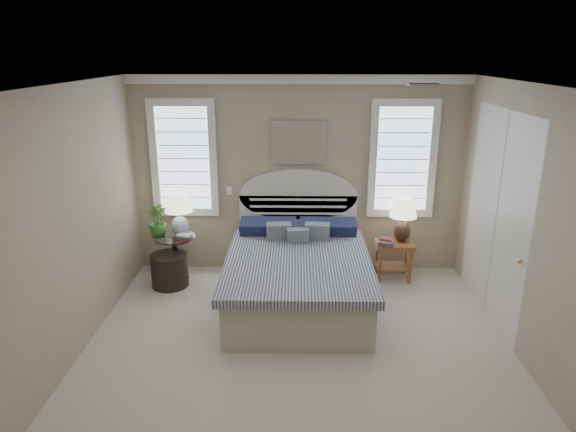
# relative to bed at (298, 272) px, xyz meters

# --- Properties ---
(floor) EXTENTS (4.50, 5.00, 0.01)m
(floor) POSITION_rel_bed_xyz_m (0.00, -1.46, -0.39)
(floor) COLOR beige
(floor) RESTS_ON ground
(ceiling) EXTENTS (4.50, 5.00, 0.01)m
(ceiling) POSITION_rel_bed_xyz_m (0.00, -1.46, 2.31)
(ceiling) COLOR silver
(ceiling) RESTS_ON wall_back
(wall_back) EXTENTS (4.50, 0.02, 2.70)m
(wall_back) POSITION_rel_bed_xyz_m (0.00, 1.04, 0.96)
(wall_back) COLOR tan
(wall_back) RESTS_ON floor
(wall_left) EXTENTS (0.02, 5.00, 2.70)m
(wall_left) POSITION_rel_bed_xyz_m (-2.25, -1.46, 0.96)
(wall_left) COLOR tan
(wall_left) RESTS_ON floor
(wall_right) EXTENTS (0.02, 5.00, 2.70)m
(wall_right) POSITION_rel_bed_xyz_m (2.25, -1.46, 0.96)
(wall_right) COLOR tan
(wall_right) RESTS_ON floor
(crown_molding) EXTENTS (4.50, 0.08, 0.12)m
(crown_molding) POSITION_rel_bed_xyz_m (0.00, 1.00, 2.25)
(crown_molding) COLOR white
(crown_molding) RESTS_ON wall_back
(hvac_vent) EXTENTS (0.30, 0.20, 0.02)m
(hvac_vent) POSITION_rel_bed_xyz_m (1.20, -0.66, 2.29)
(hvac_vent) COLOR #B2B2B2
(hvac_vent) RESTS_ON ceiling
(switch_plate) EXTENTS (0.08, 0.01, 0.12)m
(switch_plate) POSITION_rel_bed_xyz_m (-0.95, 1.03, 0.76)
(switch_plate) COLOR white
(switch_plate) RESTS_ON wall_back
(window_left) EXTENTS (0.90, 0.06, 1.60)m
(window_left) POSITION_rel_bed_xyz_m (-1.55, 1.02, 1.21)
(window_left) COLOR #ACBFDA
(window_left) RESTS_ON wall_back
(window_right) EXTENTS (0.90, 0.06, 1.60)m
(window_right) POSITION_rel_bed_xyz_m (1.40, 1.02, 1.21)
(window_right) COLOR #ACBFDA
(window_right) RESTS_ON wall_back
(painting) EXTENTS (0.74, 0.04, 0.58)m
(painting) POSITION_rel_bed_xyz_m (0.00, 1.00, 1.43)
(painting) COLOR silver
(painting) RESTS_ON wall_back
(closet_door) EXTENTS (0.02, 1.80, 2.40)m
(closet_door) POSITION_rel_bed_xyz_m (2.23, -0.26, 0.81)
(closet_door) COLOR silver
(closet_door) RESTS_ON floor
(bed) EXTENTS (1.72, 2.28, 1.47)m
(bed) POSITION_rel_bed_xyz_m (0.00, 0.00, 0.00)
(bed) COLOR #B4AE9E
(bed) RESTS_ON floor
(side_table_left) EXTENTS (0.56, 0.56, 0.63)m
(side_table_left) POSITION_rel_bed_xyz_m (-1.65, 0.59, 0.00)
(side_table_left) COLOR black
(side_table_left) RESTS_ON floor
(nightstand_right) EXTENTS (0.50, 0.40, 0.53)m
(nightstand_right) POSITION_rel_bed_xyz_m (1.30, 0.69, 0.00)
(nightstand_right) COLOR #9D5F33
(nightstand_right) RESTS_ON floor
(floor_pot) EXTENTS (0.53, 0.53, 0.44)m
(floor_pot) POSITION_rel_bed_xyz_m (-1.70, 0.41, -0.17)
(floor_pot) COLOR black
(floor_pot) RESTS_ON floor
(lamp_left) EXTENTS (0.40, 0.40, 0.59)m
(lamp_left) POSITION_rel_bed_xyz_m (-1.57, 0.63, 0.61)
(lamp_left) COLOR silver
(lamp_left) RESTS_ON side_table_left
(lamp_right) EXTENTS (0.48, 0.48, 0.60)m
(lamp_right) POSITION_rel_bed_xyz_m (1.40, 0.75, 0.51)
(lamp_right) COLOR black
(lamp_right) RESTS_ON nightstand_right
(potted_plant) EXTENTS (0.30, 0.30, 0.43)m
(potted_plant) POSITION_rel_bed_xyz_m (-1.86, 0.59, 0.46)
(potted_plant) COLOR #2C6E2E
(potted_plant) RESTS_ON side_table_left
(books_left) EXTENTS (0.21, 0.17, 0.08)m
(books_left) POSITION_rel_bed_xyz_m (-1.49, 0.46, 0.28)
(books_left) COLOR maroon
(books_left) RESTS_ON side_table_left
(books_right) EXTENTS (0.23, 0.18, 0.11)m
(books_right) POSITION_rel_bed_xyz_m (1.16, 0.56, 0.19)
(books_right) COLOR maroon
(books_right) RESTS_ON nightstand_right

